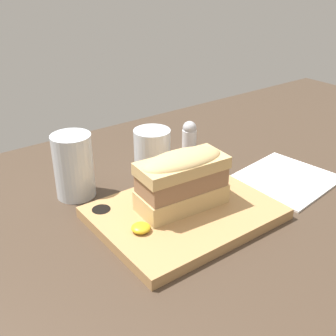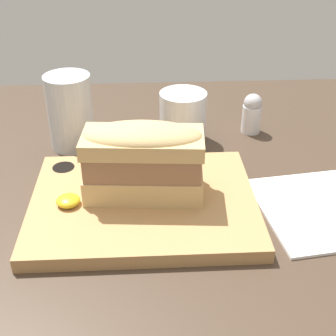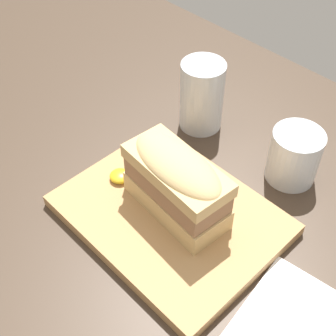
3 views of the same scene
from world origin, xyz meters
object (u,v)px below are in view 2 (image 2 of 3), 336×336
Objects in this scene: water_glass at (71,117)px; wine_glass at (183,120)px; napkin at (330,208)px; serving_board at (143,203)px; sandwich at (143,158)px; salt_shaker at (252,113)px.

water_glass is 17.82cm from wine_glass.
wine_glass is at bearing 131.20° from napkin.
serving_board is 2.43× the size of water_glass.
water_glass is at bearing 123.51° from sandwich.
wine_glass is (6.71, 18.83, 2.78)cm from serving_board.
sandwich is 20.51cm from water_glass.
water_glass is 0.59× the size of napkin.
sandwich is at bearing 174.53° from napkin.
napkin is at bearing -48.80° from wine_glass.
sandwich is 1.86× the size of wine_glass.
sandwich is at bearing -109.84° from wine_glass.
napkin is at bearing -3.32° from serving_board.
serving_board is at bearing -131.12° from salt_shaker.
wine_glass is 12.10cm from salt_shaker.
sandwich is 27.65cm from salt_shaker.
water_glass is (-11.03, 17.92, 4.21)cm from serving_board.
salt_shaker reaches higher than serving_board.
water_glass is at bearing 121.62° from serving_board.
water_glass is 1.43× the size of wine_glass.
water_glass reaches higher than wine_glass.
serving_board is 21.46cm from water_glass.
wine_glass is at bearing 70.16° from sandwich.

